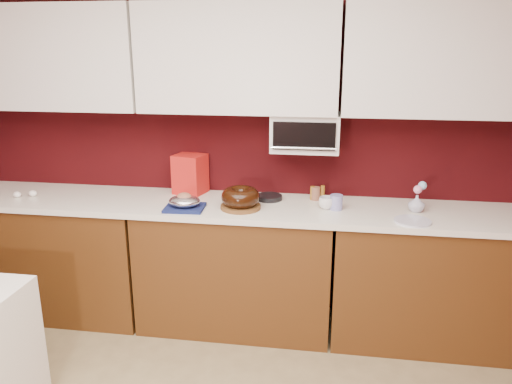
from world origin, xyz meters
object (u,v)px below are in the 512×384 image
object	(u,v)px
toaster_oven	(306,132)
bundt_cake	(241,197)
coffee_mug	(326,202)
pandoro_box	(190,174)
blue_jar	(336,202)
foil_ham_nest	(184,201)
flower_vase	(417,202)

from	to	relation	value
toaster_oven	bundt_cake	distance (m)	0.62
toaster_oven	coffee_mug	bearing A→B (deg)	-48.30
bundt_cake	pandoro_box	xyz separation A→B (m)	(-0.43, 0.31, 0.06)
bundt_cake	coffee_mug	size ratio (longest dim) A/B	2.62
bundt_cake	blue_jar	bearing A→B (deg)	7.14
foil_ham_nest	pandoro_box	distance (m)	0.39
coffee_mug	foil_ham_nest	bearing A→B (deg)	-170.84
foil_ham_nest	coffee_mug	size ratio (longest dim) A/B	2.14
foil_ham_nest	blue_jar	distance (m)	0.99
toaster_oven	foil_ham_nest	distance (m)	0.93
pandoro_box	coffee_mug	size ratio (longest dim) A/B	2.92
bundt_cake	flower_vase	distance (m)	1.14
bundt_cake	foil_ham_nest	xyz separation A→B (m)	(-0.36, -0.07, -0.03)
bundt_cake	foil_ham_nest	size ratio (longest dim) A/B	1.22
coffee_mug	flower_vase	distance (m)	0.58
pandoro_box	flower_vase	world-z (taller)	pandoro_box
foil_ham_nest	flower_vase	xyz separation A→B (m)	(1.49, 0.18, 0.01)
foil_ham_nest	toaster_oven	bearing A→B (deg)	23.27
coffee_mug	flower_vase	xyz separation A→B (m)	(0.57, 0.03, 0.01)
bundt_cake	pandoro_box	bearing A→B (deg)	143.91
coffee_mug	blue_jar	distance (m)	0.06
bundt_cake	flower_vase	xyz separation A→B (m)	(1.13, 0.11, -0.02)
foil_ham_nest	pandoro_box	xyz separation A→B (m)	(-0.07, 0.38, 0.09)
toaster_oven	bundt_cake	size ratio (longest dim) A/B	1.78
bundt_cake	blue_jar	distance (m)	0.63
flower_vase	blue_jar	bearing A→B (deg)	-176.02
foil_ham_nest	flower_vase	size ratio (longest dim) A/B	1.65
bundt_cake	flower_vase	world-z (taller)	bundt_cake
foil_ham_nest	coffee_mug	xyz separation A→B (m)	(0.92, 0.15, -0.01)
blue_jar	flower_vase	world-z (taller)	flower_vase
foil_ham_nest	coffee_mug	distance (m)	0.93
toaster_oven	blue_jar	world-z (taller)	toaster_oven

